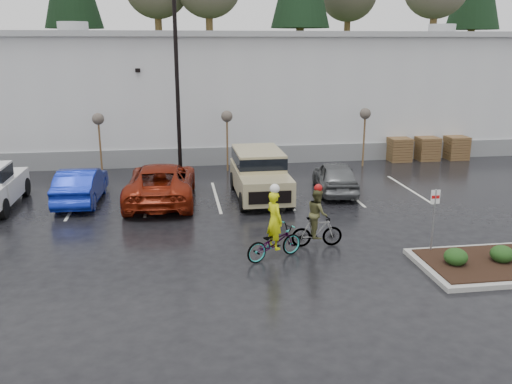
{
  "coord_description": "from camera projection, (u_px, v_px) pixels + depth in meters",
  "views": [
    {
      "loc": [
        -4.17,
        -15.06,
        6.63
      ],
      "look_at": [
        -1.33,
        3.92,
        1.3
      ],
      "focal_mm": 38.0,
      "sensor_mm": 36.0,
      "label": 1
    }
  ],
  "objects": [
    {
      "name": "lamppost",
      "position": [
        176.0,
        62.0,
        26.06
      ],
      "size": [
        0.5,
        1.0,
        9.22
      ],
      "color": "black",
      "rests_on": "ground"
    },
    {
      "name": "sapling_west",
      "position": [
        98.0,
        122.0,
        27.23
      ],
      "size": [
        0.6,
        0.6,
        3.2
      ],
      "color": "#543321",
      "rests_on": "ground"
    },
    {
      "name": "pallet_stack_b",
      "position": [
        427.0,
        149.0,
        31.33
      ],
      "size": [
        1.2,
        1.2,
        1.35
      ],
      "primitive_type": "cube",
      "color": "#543321",
      "rests_on": "ground"
    },
    {
      "name": "shrub_b",
      "position": [
        502.0,
        254.0,
        16.44
      ],
      "size": [
        0.7,
        0.7,
        0.52
      ],
      "primitive_type": "ellipsoid",
      "color": "#143311",
      "rests_on": "curb_island"
    },
    {
      "name": "car_blue",
      "position": [
        81.0,
        185.0,
        23.03
      ],
      "size": [
        1.75,
        4.61,
        1.5
      ],
      "primitive_type": "imported",
      "rotation": [
        0.0,
        0.0,
        3.11
      ],
      "color": "#0D2098",
      "rests_on": "ground"
    },
    {
      "name": "cyclist_olive",
      "position": [
        317.0,
        224.0,
        17.98
      ],
      "size": [
        1.67,
        0.81,
        2.16
      ],
      "rotation": [
        0.0,
        0.0,
        1.55
      ],
      "color": "#3F3F44",
      "rests_on": "ground"
    },
    {
      "name": "pallet_stack_a",
      "position": [
        399.0,
        149.0,
        31.09
      ],
      "size": [
        1.2,
        1.2,
        1.35
      ],
      "primitive_type": "cube",
      "color": "#543321",
      "rests_on": "ground"
    },
    {
      "name": "ground",
      "position": [
        317.0,
        264.0,
        16.71
      ],
      "size": [
        120.0,
        120.0,
        0.0
      ],
      "primitive_type": "plane",
      "color": "black",
      "rests_on": "ground"
    },
    {
      "name": "pallet_stack_c",
      "position": [
        456.0,
        148.0,
        31.59
      ],
      "size": [
        1.2,
        1.2,
        1.35
      ],
      "primitive_type": "cube",
      "color": "#543321",
      "rests_on": "ground"
    },
    {
      "name": "wooded_ridge",
      "position": [
        212.0,
        77.0,
        58.8
      ],
      "size": [
        80.0,
        25.0,
        6.0
      ],
      "primitive_type": "cube",
      "color": "#23401A",
      "rests_on": "ground"
    },
    {
      "name": "shrub_a",
      "position": [
        456.0,
        257.0,
        16.22
      ],
      "size": [
        0.7,
        0.7,
        0.52
      ],
      "primitive_type": "ellipsoid",
      "color": "#143311",
      "rests_on": "curb_island"
    },
    {
      "name": "sapling_mid",
      "position": [
        227.0,
        120.0,
        28.16
      ],
      "size": [
        0.6,
        0.6,
        3.2
      ],
      "color": "#543321",
      "rests_on": "ground"
    },
    {
      "name": "fire_lane_sign",
      "position": [
        434.0,
        213.0,
        17.07
      ],
      "size": [
        0.3,
        0.05,
        2.2
      ],
      "color": "gray",
      "rests_on": "ground"
    },
    {
      "name": "car_grey",
      "position": [
        335.0,
        177.0,
        24.56
      ],
      "size": [
        2.26,
        4.44,
        1.45
      ],
      "primitive_type": "imported",
      "rotation": [
        0.0,
        0.0,
        3.01
      ],
      "color": "#5E6162",
      "rests_on": "ground"
    },
    {
      "name": "car_red",
      "position": [
        161.0,
        182.0,
        23.13
      ],
      "size": [
        3.09,
        6.14,
        1.67
      ],
      "primitive_type": "imported",
      "rotation": [
        0.0,
        0.0,
        3.09
      ],
      "color": "maroon",
      "rests_on": "ground"
    },
    {
      "name": "warehouse",
      "position": [
        236.0,
        87.0,
        36.7
      ],
      "size": [
        60.5,
        15.5,
        7.2
      ],
      "color": "silver",
      "rests_on": "ground"
    },
    {
      "name": "cyclist_hivis",
      "position": [
        274.0,
        236.0,
        16.98
      ],
      "size": [
        2.13,
        1.47,
        2.44
      ],
      "rotation": [
        0.0,
        0.0,
        2.0
      ],
      "color": "#3F3F44",
      "rests_on": "ground"
    },
    {
      "name": "sapling_east",
      "position": [
        365.0,
        117.0,
        29.23
      ],
      "size": [
        0.6,
        0.6,
        3.2
      ],
      "color": "#543321",
      "rests_on": "ground"
    },
    {
      "name": "suv_tan",
      "position": [
        260.0,
        175.0,
        23.53
      ],
      "size": [
        2.2,
        5.1,
        2.06
      ],
      "primitive_type": null,
      "color": "tan",
      "rests_on": "ground"
    }
  ]
}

